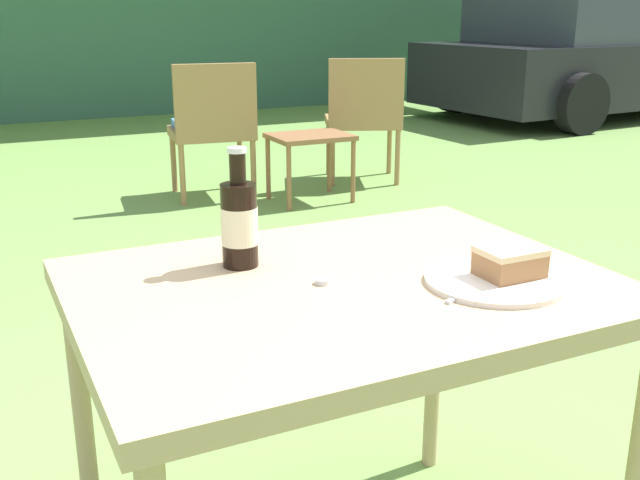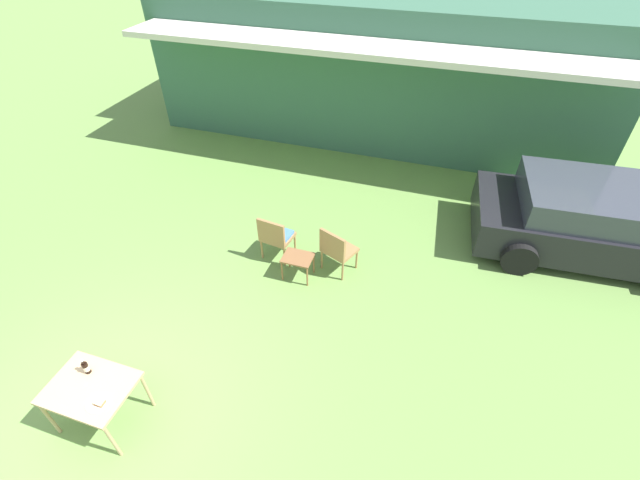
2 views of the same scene
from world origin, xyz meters
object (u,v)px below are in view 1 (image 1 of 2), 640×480
(parked_car, at_px, (590,60))
(cake_on_plate, at_px, (501,272))
(wicker_chair_cushioned, at_px, (212,123))
(wicker_chair_plain, at_px, (364,112))
(cola_bottle_near, at_px, (239,222))
(garden_side_table, at_px, (310,143))
(patio_table, at_px, (343,314))

(parked_car, height_order, cake_on_plate, parked_car)
(wicker_chair_cushioned, bearing_deg, wicker_chair_plain, -173.31)
(cake_on_plate, relative_size, cola_bottle_near, 1.10)
(garden_side_table, distance_m, cake_on_plate, 3.49)
(cola_bottle_near, bearing_deg, parked_car, 40.34)
(wicker_chair_cushioned, relative_size, patio_table, 0.90)
(cola_bottle_near, bearing_deg, cake_on_plate, -36.85)
(patio_table, distance_m, cake_on_plate, 0.30)
(parked_car, bearing_deg, cola_bottle_near, -143.17)
(wicker_chair_plain, relative_size, garden_side_table, 1.76)
(patio_table, xyz_separation_m, cake_on_plate, (0.25, -0.14, 0.09))
(parked_car, distance_m, wicker_chair_plain, 4.51)
(wicker_chair_plain, bearing_deg, garden_side_table, 52.77)
(parked_car, relative_size, wicker_chair_plain, 4.57)
(parked_car, height_order, patio_table, parked_car)
(cola_bottle_near, bearing_deg, wicker_chair_plain, 57.23)
(wicker_chair_plain, bearing_deg, cola_bottle_near, 79.98)
(parked_car, distance_m, cake_on_plate, 8.02)
(parked_car, bearing_deg, wicker_chair_cushioned, -162.98)
(parked_car, distance_m, patio_table, 8.12)
(cola_bottle_near, bearing_deg, patio_table, -48.73)
(parked_car, xyz_separation_m, cola_bottle_near, (-6.19, -5.26, 0.17))
(wicker_chair_plain, height_order, patio_table, wicker_chair_plain)
(garden_side_table, bearing_deg, wicker_chair_plain, 30.01)
(wicker_chair_plain, relative_size, patio_table, 0.90)
(wicker_chair_plain, height_order, cola_bottle_near, cola_bottle_near)
(garden_side_table, bearing_deg, wicker_chair_cushioned, 146.75)
(patio_table, relative_size, cake_on_plate, 3.81)
(cake_on_plate, bearing_deg, garden_side_table, 70.54)
(wicker_chair_plain, bearing_deg, wicker_chair_cushioned, 22.02)
(garden_side_table, bearing_deg, parked_car, 26.20)
(garden_side_table, height_order, patio_table, patio_table)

